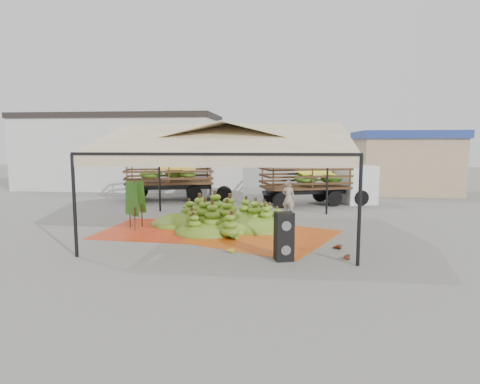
# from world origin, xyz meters

# --- Properties ---
(ground) EXTENTS (90.00, 90.00, 0.00)m
(ground) POSITION_xyz_m (0.00, 0.00, 0.00)
(ground) COLOR slate
(ground) RESTS_ON ground
(canopy_tent) EXTENTS (8.10, 8.10, 4.00)m
(canopy_tent) POSITION_xyz_m (0.00, 0.00, 3.30)
(canopy_tent) COLOR black
(canopy_tent) RESTS_ON ground
(building_white) EXTENTS (14.30, 6.30, 5.40)m
(building_white) POSITION_xyz_m (-10.00, 14.00, 2.71)
(building_white) COLOR silver
(building_white) RESTS_ON ground
(building_tan) EXTENTS (6.30, 5.30, 4.10)m
(building_tan) POSITION_xyz_m (10.00, 13.00, 2.07)
(building_tan) COLOR tan
(building_tan) RESTS_ON ground
(tarp_left) EXTENTS (4.42, 4.23, 0.01)m
(tarp_left) POSITION_xyz_m (-2.68, -0.13, 0.01)
(tarp_left) COLOR red
(tarp_left) RESTS_ON ground
(tarp_right) EXTENTS (5.80, 5.90, 0.01)m
(tarp_right) POSITION_xyz_m (1.35, -0.83, 0.01)
(tarp_right) COLOR #DF5615
(tarp_right) RESTS_ON ground
(banana_heap) EXTENTS (6.21, 5.25, 1.25)m
(banana_heap) POSITION_xyz_m (-0.43, 0.55, 0.62)
(banana_heap) COLOR #577919
(banana_heap) RESTS_ON ground
(hand_yellow_a) EXTENTS (0.55, 0.49, 0.22)m
(hand_yellow_a) POSITION_xyz_m (0.34, -3.05, 0.11)
(hand_yellow_a) COLOR gold
(hand_yellow_a) RESTS_ON ground
(hand_yellow_b) EXTENTS (0.64, 0.62, 0.22)m
(hand_yellow_b) POSITION_xyz_m (-0.14, -1.21, 0.11)
(hand_yellow_b) COLOR gold
(hand_yellow_b) RESTS_ON ground
(hand_red_a) EXTENTS (0.54, 0.47, 0.22)m
(hand_red_a) POSITION_xyz_m (3.70, -3.43, 0.11)
(hand_red_a) COLOR #512A12
(hand_red_a) RESTS_ON ground
(hand_red_b) EXTENTS (0.59, 0.56, 0.21)m
(hand_red_b) POSITION_xyz_m (3.63, -2.39, 0.11)
(hand_red_b) COLOR #5B2714
(hand_red_b) RESTS_ON ground
(hand_green) EXTENTS (0.64, 0.62, 0.23)m
(hand_green) POSITION_xyz_m (0.27, -1.32, 0.11)
(hand_green) COLOR #4C861B
(hand_green) RESTS_ON ground
(hanging_bunches) EXTENTS (3.24, 0.24, 0.20)m
(hanging_bunches) POSITION_xyz_m (-0.46, -0.61, 2.62)
(hanging_bunches) COLOR #456F17
(hanging_bunches) RESTS_ON ground
(speaker_stack) EXTENTS (0.60, 0.55, 1.37)m
(speaker_stack) POSITION_xyz_m (2.01, -3.70, 0.69)
(speaker_stack) COLOR black
(speaker_stack) RESTS_ON ground
(banana_leaves) EXTENTS (0.96, 1.36, 3.70)m
(banana_leaves) POSITION_xyz_m (-3.70, -0.16, 0.00)
(banana_leaves) COLOR #217B21
(banana_leaves) RESTS_ON ground
(vendor) EXTENTS (0.72, 0.62, 1.67)m
(vendor) POSITION_xyz_m (2.22, 3.15, 0.84)
(vendor) COLOR gray
(vendor) RESTS_ON ground
(truck_left) EXTENTS (7.00, 3.86, 2.28)m
(truck_left) POSITION_xyz_m (-3.56, 8.25, 1.41)
(truck_left) COLOR #4B2D19
(truck_left) RESTS_ON ground
(truck_right) EXTENTS (6.44, 3.86, 2.09)m
(truck_right) POSITION_xyz_m (4.11, 7.27, 1.29)
(truck_right) COLOR #492F18
(truck_right) RESTS_ON ground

